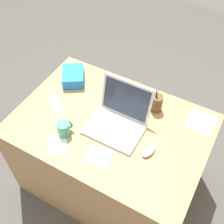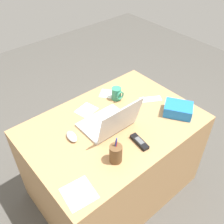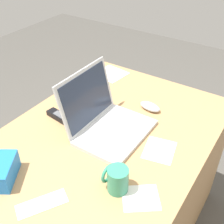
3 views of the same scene
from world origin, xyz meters
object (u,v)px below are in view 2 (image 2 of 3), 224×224
object	(u,v)px
cordless_phone	(139,142)
coffee_mug_white	(117,94)
snack_bag	(178,109)
computer_mouse	(72,136)
laptop	(110,122)
pen_holder	(116,154)

from	to	relation	value
cordless_phone	coffee_mug_white	bearing A→B (deg)	-113.92
coffee_mug_white	snack_bag	world-z (taller)	coffee_mug_white
computer_mouse	snack_bag	distance (m)	0.77
computer_mouse	cordless_phone	world-z (taller)	computer_mouse
computer_mouse	snack_bag	bearing A→B (deg)	167.17
coffee_mug_white	cordless_phone	bearing A→B (deg)	66.08
computer_mouse	snack_bag	xyz separation A→B (m)	(-0.72, 0.29, 0.02)
laptop	pen_holder	size ratio (longest dim) A/B	1.90
pen_holder	snack_bag	distance (m)	0.62
computer_mouse	cordless_phone	xyz separation A→B (m)	(-0.30, 0.31, -0.00)
cordless_phone	laptop	bearing A→B (deg)	-76.94
coffee_mug_white	snack_bag	distance (m)	0.47
pen_holder	coffee_mug_white	bearing A→B (deg)	-131.84
coffee_mug_white	cordless_phone	xyz separation A→B (m)	(0.20, 0.44, -0.04)
cordless_phone	snack_bag	size ratio (longest dim) A/B	0.78
computer_mouse	snack_bag	size ratio (longest dim) A/B	0.56
pen_holder	computer_mouse	bearing A→B (deg)	-73.04
computer_mouse	pen_holder	distance (m)	0.34
laptop	coffee_mug_white	bearing A→B (deg)	-139.02
laptop	coffee_mug_white	size ratio (longest dim) A/B	3.48
coffee_mug_white	pen_holder	size ratio (longest dim) A/B	0.55
laptop	cordless_phone	distance (m)	0.24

